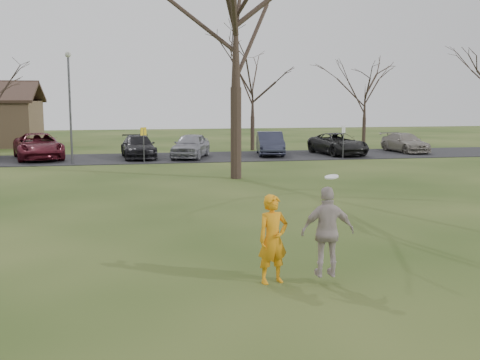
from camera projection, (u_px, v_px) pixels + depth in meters
name	position (u px, v px, depth m)	size (l,w,h in m)	color
ground	(278.00, 278.00, 11.91)	(120.00, 120.00, 0.00)	#1E380F
parking_strip	(175.00, 158.00, 36.19)	(62.00, 6.50, 0.04)	black
player_defender	(273.00, 239.00, 11.52)	(0.66, 0.43, 1.80)	orange
car_2	(38.00, 146.00, 34.97)	(2.61, 5.66, 1.57)	#56141F
car_3	(138.00, 147.00, 35.67)	(1.94, 4.77, 1.39)	black
car_4	(191.00, 146.00, 35.74)	(1.80, 4.47, 1.52)	gray
car_5	(270.00, 143.00, 37.55)	(1.60, 4.57, 1.51)	#2A2D3F
car_6	(338.00, 144.00, 37.83)	(2.34, 5.07, 1.41)	black
car_7	(405.00, 143.00, 39.65)	(1.80, 4.42, 1.28)	gray
catching_play	(328.00, 232.00, 11.39)	(1.09, 0.53, 2.05)	#B3A3A1
lamp_post	(70.00, 94.00, 32.05)	(0.34, 0.34, 6.27)	#47474C
sign_yellow	(144.00, 138.00, 32.69)	(0.35, 0.35, 2.08)	#47474C
sign_white	(343.00, 136.00, 35.01)	(0.35, 0.35, 2.08)	#47474C
big_tree	(236.00, 24.00, 25.89)	(9.00, 9.00, 14.00)	#352821
small_tree_row	(229.00, 96.00, 41.41)	(55.00, 5.90, 8.50)	#352821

